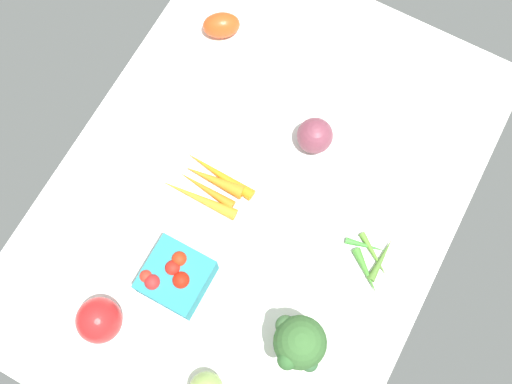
{
  "coord_description": "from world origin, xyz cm",
  "views": [
    {
      "loc": [
        -31.46,
        -17.07,
        119.87
      ],
      "look_at": [
        0.0,
        0.0,
        4.0
      ],
      "focal_mm": 43.45,
      "sensor_mm": 36.0,
      "label": 1
    }
  ],
  "objects_px": {
    "red_onion_center": "(315,136)",
    "okra_pile": "(373,260)",
    "roma_tomato": "(221,25)",
    "carrot_bunch": "(210,184)",
    "berry_basket": "(176,277)",
    "broccoli_head": "(299,343)",
    "bell_pepper_red": "(99,320)"
  },
  "relations": [
    {
      "from": "carrot_bunch",
      "to": "bell_pepper_red",
      "type": "distance_m",
      "value": 0.33
    },
    {
      "from": "carrot_bunch",
      "to": "bell_pepper_red",
      "type": "relative_size",
      "value": 1.93
    },
    {
      "from": "broccoli_head",
      "to": "red_onion_center",
      "type": "bearing_deg",
      "value": 22.41
    },
    {
      "from": "roma_tomato",
      "to": "broccoli_head",
      "type": "bearing_deg",
      "value": -83.56
    },
    {
      "from": "red_onion_center",
      "to": "bell_pepper_red",
      "type": "bearing_deg",
      "value": 160.66
    },
    {
      "from": "broccoli_head",
      "to": "red_onion_center",
      "type": "height_order",
      "value": "broccoli_head"
    },
    {
      "from": "roma_tomato",
      "to": "carrot_bunch",
      "type": "xyz_separation_m",
      "value": [
        -0.32,
        -0.15,
        -0.01
      ]
    },
    {
      "from": "roma_tomato",
      "to": "berry_basket",
      "type": "distance_m",
      "value": 0.54
    },
    {
      "from": "roma_tomato",
      "to": "berry_basket",
      "type": "bearing_deg",
      "value": -104.12
    },
    {
      "from": "broccoli_head",
      "to": "bell_pepper_red",
      "type": "distance_m",
      "value": 0.36
    },
    {
      "from": "red_onion_center",
      "to": "okra_pile",
      "type": "bearing_deg",
      "value": -128.09
    },
    {
      "from": "carrot_bunch",
      "to": "okra_pile",
      "type": "height_order",
      "value": "carrot_bunch"
    },
    {
      "from": "red_onion_center",
      "to": "bell_pepper_red",
      "type": "distance_m",
      "value": 0.54
    },
    {
      "from": "broccoli_head",
      "to": "berry_basket",
      "type": "bearing_deg",
      "value": 89.76
    },
    {
      "from": "berry_basket",
      "to": "broccoli_head",
      "type": "xyz_separation_m",
      "value": [
        -0.0,
        -0.25,
        0.05
      ]
    },
    {
      "from": "broccoli_head",
      "to": "red_onion_center",
      "type": "xyz_separation_m",
      "value": [
        0.38,
        0.16,
        -0.05
      ]
    },
    {
      "from": "berry_basket",
      "to": "bell_pepper_red",
      "type": "distance_m",
      "value": 0.16
    },
    {
      "from": "okra_pile",
      "to": "bell_pepper_red",
      "type": "bearing_deg",
      "value": 131.5
    },
    {
      "from": "okra_pile",
      "to": "berry_basket",
      "type": "distance_m",
      "value": 0.38
    },
    {
      "from": "okra_pile",
      "to": "berry_basket",
      "type": "relative_size",
      "value": 1.04
    },
    {
      "from": "roma_tomato",
      "to": "berry_basket",
      "type": "xyz_separation_m",
      "value": [
        -0.51,
        -0.19,
        0.01
      ]
    },
    {
      "from": "carrot_bunch",
      "to": "berry_basket",
      "type": "xyz_separation_m",
      "value": [
        -0.19,
        -0.04,
        0.03
      ]
    },
    {
      "from": "red_onion_center",
      "to": "berry_basket",
      "type": "bearing_deg",
      "value": 165.16
    },
    {
      "from": "berry_basket",
      "to": "bell_pepper_red",
      "type": "xyz_separation_m",
      "value": [
        -0.13,
        0.08,
        0.01
      ]
    },
    {
      "from": "okra_pile",
      "to": "berry_basket",
      "type": "bearing_deg",
      "value": 124.14
    },
    {
      "from": "broccoli_head",
      "to": "bell_pepper_red",
      "type": "relative_size",
      "value": 1.49
    },
    {
      "from": "berry_basket",
      "to": "broccoli_head",
      "type": "relative_size",
      "value": 0.85
    },
    {
      "from": "roma_tomato",
      "to": "carrot_bunch",
      "type": "relative_size",
      "value": 0.46
    },
    {
      "from": "bell_pepper_red",
      "to": "berry_basket",
      "type": "bearing_deg",
      "value": -30.59
    },
    {
      "from": "carrot_bunch",
      "to": "red_onion_center",
      "type": "xyz_separation_m",
      "value": [
        0.18,
        -0.14,
        0.02
      ]
    },
    {
      "from": "bell_pepper_red",
      "to": "broccoli_head",
      "type": "bearing_deg",
      "value": -68.24
    },
    {
      "from": "bell_pepper_red",
      "to": "roma_tomato",
      "type": "bearing_deg",
      "value": 9.82
    }
  ]
}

